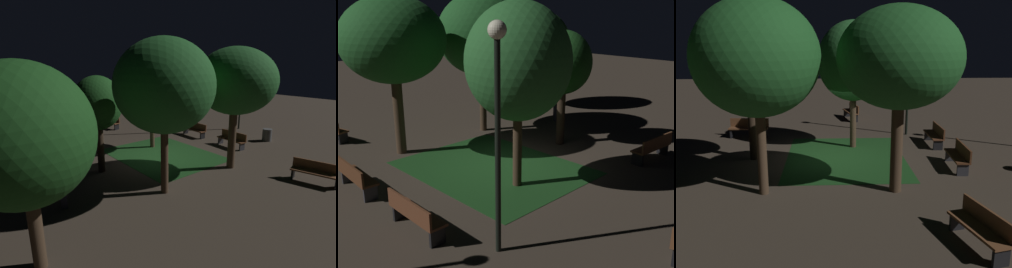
{
  "view_description": "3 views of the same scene",
  "coord_description": "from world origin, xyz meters",
  "views": [
    {
      "loc": [
        -10.95,
        8.2,
        4.83
      ],
      "look_at": [
        0.27,
        -0.97,
        0.95
      ],
      "focal_mm": 29.34,
      "sensor_mm": 36.0,
      "label": 1
    },
    {
      "loc": [
        8.97,
        -8.62,
        5.06
      ],
      "look_at": [
        0.6,
        -0.4,
        1.35
      ],
      "focal_mm": 43.46,
      "sensor_mm": 36.0,
      "label": 2
    },
    {
      "loc": [
        -14.12,
        0.36,
        4.49
      ],
      "look_at": [
        -0.14,
        -0.24,
        0.95
      ],
      "focal_mm": 40.32,
      "sensor_mm": 36.0,
      "label": 3
    }
  ],
  "objects": [
    {
      "name": "pedestrian",
      "position": [
        -2.24,
        5.63,
        0.85
      ],
      "size": [
        0.32,
        0.32,
        1.61
      ],
      "color": "black",
      "rests_on": "ground"
    },
    {
      "name": "bench_lawn_edge",
      "position": [
        1.52,
        -4.27,
        0.48
      ],
      "size": [
        1.81,
        0.51,
        0.88
      ],
      "color": "brown",
      "rests_on": "ground"
    },
    {
      "name": "lamp_post_path_center",
      "position": [
        3.42,
        -3.4,
        3.25
      ],
      "size": [
        0.36,
        0.36,
        4.82
      ],
      "color": "black",
      "rests_on": "ground"
    },
    {
      "name": "tree_near_wall",
      "position": [
        1.35,
        -0.69,
        3.61
      ],
      "size": [
        2.93,
        2.93,
        5.24
      ],
      "color": "#423021",
      "rests_on": "ground"
    },
    {
      "name": "bench_front_left",
      "position": [
        3.2,
        4.06,
        0.48
      ],
      "size": [
        0.6,
        1.83,
        0.88
      ],
      "color": "brown",
      "rests_on": "ground"
    },
    {
      "name": "tree_right_canopy",
      "position": [
        -3.49,
        -1.66,
        3.95
      ],
      "size": [
        3.56,
        3.56,
        5.43
      ],
      "color": "#423021",
      "rests_on": "ground"
    },
    {
      "name": "tree_back_left",
      "position": [
        -3.52,
        2.29,
        3.97
      ],
      "size": [
        3.54,
        3.54,
        5.63
      ],
      "color": "#423021",
      "rests_on": "ground"
    },
    {
      "name": "tree_left_canopy",
      "position": [
        -0.14,
        3.21,
        3.05
      ],
      "size": [
        2.11,
        2.11,
        4.25
      ],
      "color": "#2D2116",
      "rests_on": "ground"
    },
    {
      "name": "bench_by_lamp",
      "position": [
        -1.52,
        -4.27,
        0.48
      ],
      "size": [
        1.83,
        0.59,
        0.88
      ],
      "color": "#512D19",
      "rests_on": "ground"
    },
    {
      "name": "tree_back_right",
      "position": [
        -4.66,
        7.05,
        3.28
      ],
      "size": [
        3.1,
        3.1,
        4.88
      ],
      "color": "#423021",
      "rests_on": "ground"
    },
    {
      "name": "grass_lawn",
      "position": [
        -0.1,
        -0.3,
        0.01
      ],
      "size": [
        5.73,
        4.53,
        0.01
      ],
      "primitive_type": "cube",
      "color": "#194219",
      "rests_on": "ground"
    },
    {
      "name": "ground_plane",
      "position": [
        0.0,
        0.0,
        0.0
      ],
      "size": [
        60.0,
        60.0,
        0.0
      ],
      "primitive_type": "plane",
      "color": "#3D3328"
    }
  ]
}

